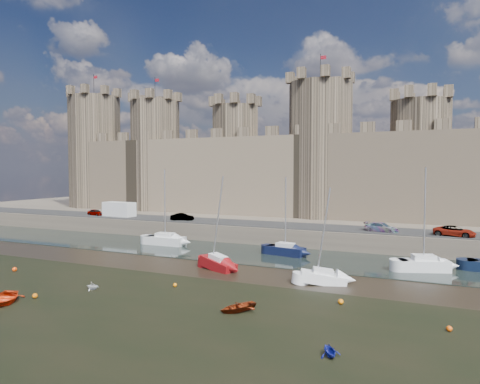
{
  "coord_description": "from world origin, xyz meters",
  "views": [
    {
      "loc": [
        19.37,
        -25.42,
        10.66
      ],
      "look_at": [
        -1.58,
        22.0,
        7.95
      ],
      "focal_mm": 32.0,
      "sensor_mm": 36.0,
      "label": 1
    }
  ],
  "objects_px": {
    "sailboat_0": "(165,239)",
    "sailboat_1": "(285,249)",
    "car_3": "(454,231)",
    "car_0": "(96,212)",
    "car_2": "(381,227)",
    "car_1": "(182,217)",
    "sailboat_2": "(424,264)",
    "sailboat_5": "(323,277)",
    "sailboat_4": "(218,263)",
    "dinghy_0": "(5,299)",
    "van": "(119,210)"
  },
  "relations": [
    {
      "from": "sailboat_0",
      "to": "sailboat_1",
      "type": "bearing_deg",
      "value": -2.28
    },
    {
      "from": "car_3",
      "to": "sailboat_1",
      "type": "xyz_separation_m",
      "value": [
        -19.08,
        -7.55,
        -2.38
      ]
    },
    {
      "from": "car_0",
      "to": "car_2",
      "type": "xyz_separation_m",
      "value": [
        48.42,
        -0.42,
        0.04
      ]
    },
    {
      "from": "car_1",
      "to": "sailboat_0",
      "type": "bearing_deg",
      "value": 179.35
    },
    {
      "from": "sailboat_2",
      "to": "sailboat_5",
      "type": "xyz_separation_m",
      "value": [
        -8.52,
        -8.95,
        -0.18
      ]
    },
    {
      "from": "car_1",
      "to": "car_2",
      "type": "bearing_deg",
      "value": -105.44
    },
    {
      "from": "sailboat_4",
      "to": "sailboat_1",
      "type": "bearing_deg",
      "value": 88.93
    },
    {
      "from": "sailboat_1",
      "to": "dinghy_0",
      "type": "distance_m",
      "value": 30.82
    },
    {
      "from": "car_3",
      "to": "sailboat_0",
      "type": "height_order",
      "value": "sailboat_0"
    },
    {
      "from": "car_2",
      "to": "sailboat_1",
      "type": "relative_size",
      "value": 0.44
    },
    {
      "from": "car_2",
      "to": "sailboat_0",
      "type": "bearing_deg",
      "value": 118.19
    },
    {
      "from": "car_2",
      "to": "sailboat_5",
      "type": "bearing_deg",
      "value": -177.08
    },
    {
      "from": "sailboat_1",
      "to": "sailboat_5",
      "type": "height_order",
      "value": "sailboat_1"
    },
    {
      "from": "car_0",
      "to": "sailboat_0",
      "type": "height_order",
      "value": "sailboat_0"
    },
    {
      "from": "dinghy_0",
      "to": "car_0",
      "type": "bearing_deg",
      "value": 84.98
    },
    {
      "from": "sailboat_4",
      "to": "car_1",
      "type": "bearing_deg",
      "value": 152.75
    },
    {
      "from": "van",
      "to": "dinghy_0",
      "type": "height_order",
      "value": "van"
    },
    {
      "from": "car_0",
      "to": "car_3",
      "type": "height_order",
      "value": "car_3"
    },
    {
      "from": "car_1",
      "to": "sailboat_1",
      "type": "relative_size",
      "value": 0.38
    },
    {
      "from": "sailboat_0",
      "to": "car_0",
      "type": "bearing_deg",
      "value": 155.93
    },
    {
      "from": "car_1",
      "to": "car_2",
      "type": "xyz_separation_m",
      "value": [
        30.39,
        -0.1,
        0.02
      ]
    },
    {
      "from": "car_0",
      "to": "van",
      "type": "relative_size",
      "value": 0.59
    },
    {
      "from": "car_1",
      "to": "sailboat_5",
      "type": "relative_size",
      "value": 0.4
    },
    {
      "from": "sailboat_2",
      "to": "sailboat_5",
      "type": "relative_size",
      "value": 1.2
    },
    {
      "from": "sailboat_0",
      "to": "dinghy_0",
      "type": "xyz_separation_m",
      "value": [
        3.04,
        -27.23,
        -0.46
      ]
    },
    {
      "from": "van",
      "to": "sailboat_1",
      "type": "relative_size",
      "value": 0.6
    },
    {
      "from": "car_0",
      "to": "sailboat_2",
      "type": "distance_m",
      "value": 54.71
    },
    {
      "from": "car_2",
      "to": "dinghy_0",
      "type": "height_order",
      "value": "car_2"
    },
    {
      "from": "car_3",
      "to": "sailboat_1",
      "type": "distance_m",
      "value": 20.66
    },
    {
      "from": "car_1",
      "to": "car_0",
      "type": "bearing_deg",
      "value": 73.71
    },
    {
      "from": "car_0",
      "to": "sailboat_0",
      "type": "relative_size",
      "value": 0.32
    },
    {
      "from": "car_0",
      "to": "sailboat_1",
      "type": "distance_m",
      "value": 38.87
    },
    {
      "from": "car_0",
      "to": "sailboat_0",
      "type": "distance_m",
      "value": 21.85
    },
    {
      "from": "sailboat_4",
      "to": "car_0",
      "type": "bearing_deg",
      "value": 173.33
    },
    {
      "from": "van",
      "to": "car_3",
      "type": "bearing_deg",
      "value": 3.7
    },
    {
      "from": "sailboat_5",
      "to": "sailboat_4",
      "type": "bearing_deg",
      "value": 155.42
    },
    {
      "from": "sailboat_2",
      "to": "sailboat_0",
      "type": "bearing_deg",
      "value": 156.25
    },
    {
      "from": "sailboat_2",
      "to": "dinghy_0",
      "type": "height_order",
      "value": "sailboat_2"
    },
    {
      "from": "car_0",
      "to": "dinghy_0",
      "type": "relative_size",
      "value": 0.99
    },
    {
      "from": "van",
      "to": "sailboat_2",
      "type": "distance_m",
      "value": 49.91
    },
    {
      "from": "car_1",
      "to": "sailboat_2",
      "type": "relative_size",
      "value": 0.34
    },
    {
      "from": "car_2",
      "to": "sailboat_2",
      "type": "height_order",
      "value": "sailboat_2"
    },
    {
      "from": "car_1",
      "to": "sailboat_1",
      "type": "height_order",
      "value": "sailboat_1"
    },
    {
      "from": "sailboat_1",
      "to": "dinghy_0",
      "type": "height_order",
      "value": "sailboat_1"
    },
    {
      "from": "car_2",
      "to": "sailboat_5",
      "type": "xyz_separation_m",
      "value": [
        -3.3,
        -19.11,
        -2.45
      ]
    },
    {
      "from": "car_0",
      "to": "van",
      "type": "distance_m",
      "value": 5.05
    },
    {
      "from": "sailboat_0",
      "to": "car_1",
      "type": "bearing_deg",
      "value": 102.87
    },
    {
      "from": "car_1",
      "to": "van",
      "type": "bearing_deg",
      "value": 72.36
    },
    {
      "from": "sailboat_1",
      "to": "car_3",
      "type": "bearing_deg",
      "value": 31.58
    },
    {
      "from": "sailboat_5",
      "to": "car_2",
      "type": "bearing_deg",
      "value": 61.04
    }
  ]
}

